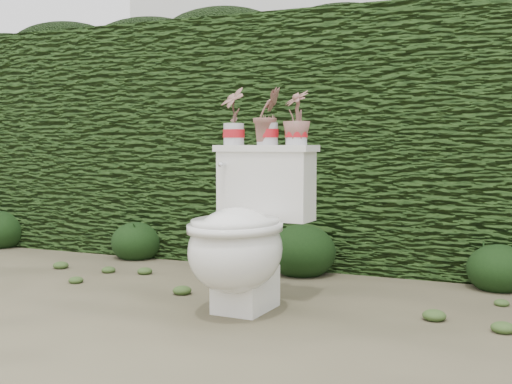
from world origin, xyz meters
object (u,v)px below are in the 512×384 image
at_px(toilet, 244,236).
at_px(potted_plant_right, 296,119).
at_px(potted_plant_center, 267,118).
at_px(potted_plant_left, 234,117).

bearing_deg(toilet, potted_plant_right, 55.84).
height_order(potted_plant_center, potted_plant_right, potted_plant_center).
bearing_deg(potted_plant_left, potted_plant_right, 31.69).
bearing_deg(potted_plant_center, toilet, -154.71).
xyz_separation_m(potted_plant_left, potted_plant_center, (0.19, -0.01, -0.01)).
bearing_deg(potted_plant_center, potted_plant_left, 117.31).
distance_m(potted_plant_center, potted_plant_right, 0.15).
bearing_deg(potted_plant_left, potted_plant_center, 31.69).
bearing_deg(potted_plant_right, potted_plant_left, -144.82).
bearing_deg(toilet, potted_plant_left, 126.87).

